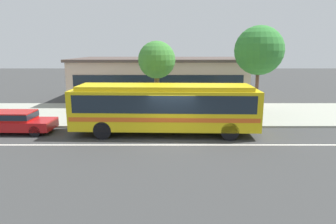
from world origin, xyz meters
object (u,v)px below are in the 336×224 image
transit_bus (164,106)px  pedestrian_walking_along_curb (124,107)px  sedan_behind_bus (15,121)px  bus_stop_sign (219,101)px  street_tree_mid_block (258,51)px  street_tree_near_stop (156,61)px  pedestrian_waiting_near_sign (145,107)px

transit_bus → pedestrian_walking_along_curb: (-2.71, 2.40, -0.57)m
sedan_behind_bus → bus_stop_sign: size_ratio=1.83×
pedestrian_walking_along_curb → street_tree_mid_block: size_ratio=0.26×
sedan_behind_bus → street_tree_near_stop: size_ratio=0.81×
pedestrian_walking_along_curb → bus_stop_sign: size_ratio=0.72×
street_tree_mid_block → street_tree_near_stop: bearing=-177.2°
transit_bus → pedestrian_walking_along_curb: transit_bus is taller
sedan_behind_bus → pedestrian_waiting_near_sign: size_ratio=2.65×
pedestrian_walking_along_curb → bus_stop_sign: bus_stop_sign is taller
transit_bus → bus_stop_sign: 4.00m
street_tree_near_stop → street_tree_mid_block: 7.26m
pedestrian_waiting_near_sign → pedestrian_walking_along_curb: pedestrian_walking_along_curb is taller
sedan_behind_bus → pedestrian_walking_along_curb: bearing=19.3°
bus_stop_sign → street_tree_mid_block: bearing=40.0°
transit_bus → sedan_behind_bus: bearing=178.4°
transit_bus → sedan_behind_bus: transit_bus is taller
sedan_behind_bus → transit_bus: bearing=-1.6°
street_tree_mid_block → pedestrian_walking_along_curb: bearing=-167.0°
pedestrian_walking_along_curb → sedan_behind_bus: bearing=-160.7°
street_tree_near_stop → transit_bus: bearing=-81.8°
pedestrian_waiting_near_sign → pedestrian_walking_along_curb: size_ratio=0.97×
sedan_behind_bus → street_tree_mid_block: street_tree_mid_block is taller
transit_bus → bus_stop_sign: transit_bus is taller
pedestrian_waiting_near_sign → bus_stop_sign: 4.88m
pedestrian_waiting_near_sign → street_tree_mid_block: 8.94m
transit_bus → street_tree_mid_block: bearing=34.6°
pedestrian_walking_along_curb → street_tree_mid_block: (9.32, 2.16, 3.66)m
sedan_behind_bus → pedestrian_walking_along_curb: size_ratio=2.56×
bus_stop_sign → pedestrian_walking_along_curb: bearing=175.8°
transit_bus → street_tree_near_stop: size_ratio=2.00×
pedestrian_walking_along_curb → bus_stop_sign: bearing=-4.2°
bus_stop_sign → street_tree_near_stop: 5.29m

